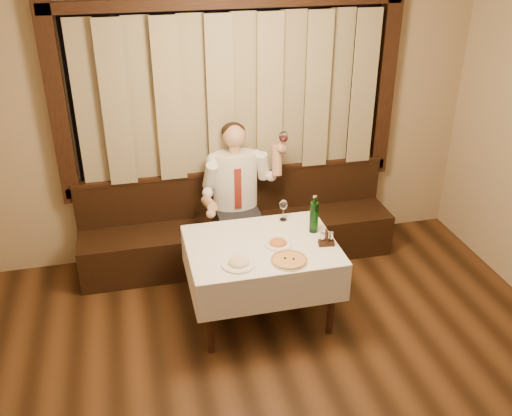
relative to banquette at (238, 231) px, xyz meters
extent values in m
cube|color=silver|center=(0.00, -2.72, 2.49)|extent=(5.00, 6.00, 0.01)
cube|color=tan|center=(0.00, 0.28, 1.09)|extent=(5.00, 0.01, 2.80)
cube|color=black|center=(0.00, 0.26, 1.39)|extent=(3.00, 0.02, 1.60)
cube|color=orange|center=(-0.70, 0.25, 1.09)|extent=(0.50, 0.01, 0.40)
cube|color=black|center=(0.00, 0.22, 0.54)|extent=(3.30, 0.12, 0.10)
cube|color=black|center=(0.00, 0.22, 2.24)|extent=(3.30, 0.12, 0.10)
cube|color=black|center=(-1.60, 0.22, 1.39)|extent=(0.16, 0.12, 1.90)
cube|color=black|center=(1.60, 0.22, 1.39)|extent=(0.16, 0.12, 1.90)
cube|color=#827153|center=(0.00, 0.16, 1.39)|extent=(2.90, 0.08, 1.55)
cube|color=black|center=(0.00, -0.04, -0.09)|extent=(3.20, 0.60, 0.45)
cube|color=black|center=(0.00, 0.20, 0.36)|extent=(3.20, 0.12, 0.45)
cube|color=black|center=(0.00, 0.20, 0.61)|extent=(3.20, 0.14, 0.04)
cylinder|color=black|center=(-0.52, -1.39, 0.04)|extent=(0.06, 0.06, 0.71)
cylinder|color=black|center=(0.52, -1.39, 0.04)|extent=(0.06, 0.06, 0.71)
cylinder|color=black|center=(-0.52, -0.65, 0.04)|extent=(0.06, 0.06, 0.71)
cylinder|color=black|center=(0.52, -0.65, 0.04)|extent=(0.06, 0.06, 0.71)
cube|color=black|center=(0.00, -1.02, 0.42)|extent=(1.20, 0.90, 0.04)
cube|color=white|center=(0.00, -1.02, 0.44)|extent=(1.26, 0.96, 0.01)
cube|color=white|center=(0.00, -1.50, 0.27)|extent=(1.26, 0.01, 0.35)
cube|color=white|center=(0.00, -0.54, 0.27)|extent=(1.26, 0.01, 0.35)
cube|color=white|center=(-0.63, -1.02, 0.27)|extent=(0.01, 0.96, 0.35)
cube|color=white|center=(0.63, -1.02, 0.27)|extent=(0.01, 0.96, 0.35)
cylinder|color=white|center=(0.15, -1.34, 0.45)|extent=(0.31, 0.31, 0.01)
cylinder|color=#D35E1F|center=(0.15, -1.34, 0.46)|extent=(0.28, 0.28, 0.01)
torus|color=tan|center=(0.15, -1.34, 0.46)|extent=(0.30, 0.30, 0.02)
sphere|color=black|center=(0.12, -1.32, 0.47)|extent=(0.02, 0.02, 0.02)
sphere|color=black|center=(0.19, -1.35, 0.47)|extent=(0.02, 0.02, 0.02)
cylinder|color=white|center=(0.13, -1.06, 0.45)|extent=(0.24, 0.24, 0.01)
ellipsoid|color=#BD531E|center=(0.13, -1.06, 0.49)|extent=(0.15, 0.15, 0.07)
cylinder|color=white|center=(-0.25, -1.29, 0.45)|extent=(0.28, 0.28, 0.02)
ellipsoid|color=beige|center=(-0.25, -1.29, 0.50)|extent=(0.18, 0.18, 0.08)
cylinder|color=#0D4011|center=(0.50, -0.92, 0.59)|extent=(0.08, 0.08, 0.28)
cylinder|color=#0D4011|center=(0.50, -0.92, 0.75)|extent=(0.03, 0.03, 0.07)
cylinder|color=silver|center=(0.50, -0.92, 0.79)|extent=(0.03, 0.03, 0.01)
cylinder|color=white|center=(0.30, -0.65, 0.45)|extent=(0.07, 0.07, 0.01)
cylinder|color=white|center=(0.30, -0.65, 0.50)|extent=(0.01, 0.01, 0.11)
ellipsoid|color=white|center=(0.30, -0.65, 0.60)|extent=(0.08, 0.08, 0.09)
cube|color=black|center=(0.53, -1.17, 0.47)|extent=(0.14, 0.08, 0.04)
cube|color=black|center=(0.53, -1.17, 0.54)|extent=(0.03, 0.07, 0.10)
cylinder|color=white|center=(0.49, -1.16, 0.52)|extent=(0.04, 0.04, 0.08)
cylinder|color=silver|center=(0.49, -1.16, 0.56)|extent=(0.04, 0.04, 0.01)
cylinder|color=white|center=(0.57, -1.17, 0.52)|extent=(0.04, 0.04, 0.08)
cylinder|color=silver|center=(0.57, -1.17, 0.56)|extent=(0.04, 0.04, 0.01)
cube|color=black|center=(-0.02, -0.17, 0.22)|extent=(0.42, 0.48, 0.17)
cube|color=black|center=(-0.14, -0.40, -0.09)|extent=(0.12, 0.13, 0.45)
cube|color=black|center=(0.09, -0.40, -0.09)|extent=(0.12, 0.13, 0.45)
ellipsoid|color=white|center=(-0.02, -0.01, 0.59)|extent=(0.44, 0.28, 0.57)
cube|color=maroon|center=(-0.02, -0.15, 0.56)|extent=(0.07, 0.01, 0.42)
cylinder|color=tan|center=(-0.02, -0.01, 0.92)|extent=(0.11, 0.11, 0.08)
sphere|color=tan|center=(-0.02, -0.01, 1.06)|extent=(0.22, 0.22, 0.22)
ellipsoid|color=black|center=(-0.02, 0.02, 1.09)|extent=(0.23, 0.23, 0.17)
sphere|color=white|center=(-0.23, -0.01, 0.83)|extent=(0.14, 0.14, 0.14)
sphere|color=white|center=(0.19, -0.01, 0.83)|extent=(0.14, 0.14, 0.14)
sphere|color=tan|center=(-0.34, -0.45, 0.48)|extent=(0.09, 0.09, 0.09)
sphere|color=tan|center=(0.40, -0.19, 0.97)|extent=(0.10, 0.10, 0.10)
cylinder|color=white|center=(0.40, -0.22, 1.01)|extent=(0.01, 0.01, 0.12)
ellipsoid|color=white|center=(0.40, -0.22, 1.10)|extent=(0.09, 0.09, 0.11)
ellipsoid|color=#4C070F|center=(0.40, -0.22, 1.08)|extent=(0.07, 0.07, 0.06)
camera|label=1|loc=(-1.01, -5.06, 2.95)|focal=40.00mm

